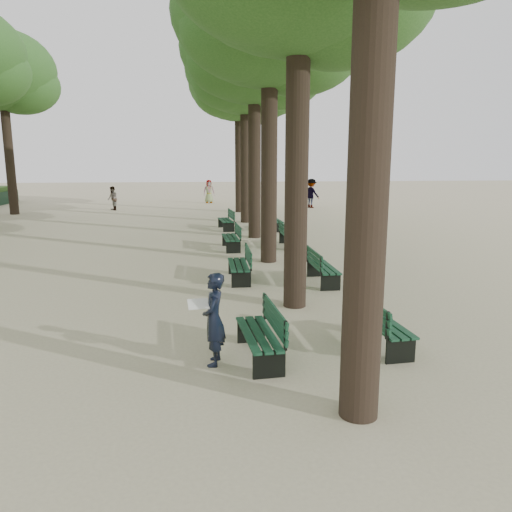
{
  "coord_description": "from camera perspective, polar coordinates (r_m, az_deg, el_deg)",
  "views": [
    {
      "loc": [
        -0.46,
        -8.0,
        3.42
      ],
      "look_at": [
        0.6,
        3.0,
        1.2
      ],
      "focal_mm": 35.0,
      "sensor_mm": 36.0,
      "label": 1
    }
  ],
  "objects": [
    {
      "name": "bench_right_3",
      "position": [
        23.53,
        2.11,
        3.66
      ],
      "size": [
        0.68,
        1.83,
        0.92
      ],
      "color": "black",
      "rests_on": "ground"
    },
    {
      "name": "pedestrian_a",
      "position": [
        33.3,
        -16.06,
        6.34
      ],
      "size": [
        0.61,
        0.8,
        1.53
      ],
      "primitive_type": "imported",
      "rotation": [
        0.0,
        0.0,
        5.19
      ],
      "color": "#262628",
      "rests_on": "ground"
    },
    {
      "name": "pedestrian_d",
      "position": [
        37.35,
        -5.4,
        7.37
      ],
      "size": [
        0.87,
        0.47,
        1.7
      ],
      "primitive_type": "imported",
      "rotation": [
        0.0,
        0.0,
        0.16
      ],
      "color": "#262628",
      "rests_on": "ground"
    },
    {
      "name": "bench_left_1",
      "position": [
        13.94,
        -1.96,
        -1.7
      ],
      "size": [
        0.59,
        1.8,
        0.92
      ],
      "color": "black",
      "rests_on": "ground"
    },
    {
      "name": "man_with_map",
      "position": [
        8.31,
        -4.84,
        -7.21
      ],
      "size": [
        0.63,
        0.66,
        1.56
      ],
      "color": "black",
      "rests_on": "ground"
    },
    {
      "name": "tree_central_3",
      "position": [
        21.51,
        -0.18,
        22.7
      ],
      "size": [
        6.0,
        6.0,
        9.95
      ],
      "color": "#33261C",
      "rests_on": "ground"
    },
    {
      "name": "ground",
      "position": [
        8.72,
        -2.08,
        -11.76
      ],
      "size": [
        120.0,
        120.0,
        0.0
      ],
      "primitive_type": "plane",
      "color": "#BCB28E",
      "rests_on": "ground"
    },
    {
      "name": "bench_left_2",
      "position": [
        18.59,
        -2.88,
        1.59
      ],
      "size": [
        0.68,
        1.83,
        0.92
      ],
      "color": "black",
      "rests_on": "ground"
    },
    {
      "name": "pedestrian_b",
      "position": [
        33.85,
        6.34,
        7.13
      ],
      "size": [
        1.08,
        1.21,
        1.93
      ],
      "primitive_type": "imported",
      "rotation": [
        0.0,
        0.0,
        2.25
      ],
      "color": "#262628",
      "rests_on": "ground"
    },
    {
      "name": "tree_central_5",
      "position": [
        31.35,
        -1.98,
        19.11
      ],
      "size": [
        6.0,
        6.0,
        9.95
      ],
      "color": "#33261C",
      "rests_on": "ground"
    },
    {
      "name": "bench_left_3",
      "position": [
        23.67,
        -3.46,
        3.7
      ],
      "size": [
        0.78,
        1.86,
        0.92
      ],
      "color": "black",
      "rests_on": "ground"
    },
    {
      "name": "tree_central_2",
      "position": [
        16.67,
        1.59,
        26.06
      ],
      "size": [
        6.0,
        6.0,
        9.95
      ],
      "color": "#33261C",
      "rests_on": "ground"
    },
    {
      "name": "bench_right_1",
      "position": [
        13.74,
        7.67,
        -1.99
      ],
      "size": [
        0.62,
        1.82,
        0.92
      ],
      "color": "black",
      "rests_on": "ground"
    },
    {
      "name": "bench_left_0",
      "position": [
        8.66,
        0.36,
        -9.97
      ],
      "size": [
        0.74,
        1.85,
        0.92
      ],
      "color": "black",
      "rests_on": "ground"
    },
    {
      "name": "bench_right_2",
      "position": [
        19.15,
        3.87,
        1.87
      ],
      "size": [
        0.64,
        1.82,
        0.92
      ],
      "color": "black",
      "rests_on": "ground"
    },
    {
      "name": "tree_far_5",
      "position": [
        33.42,
        -27.11,
        18.3
      ],
      "size": [
        6.0,
        6.0,
        10.45
      ],
      "color": "#33261C",
      "rests_on": "ground"
    },
    {
      "name": "bench_right_0",
      "position": [
        9.47,
        14.05,
        -8.41
      ],
      "size": [
        0.75,
        1.85,
        0.92
      ],
      "color": "black",
      "rests_on": "ground"
    },
    {
      "name": "tree_central_4",
      "position": [
        26.42,
        -1.26,
        20.57
      ],
      "size": [
        6.0,
        6.0,
        9.95
      ],
      "color": "#33261C",
      "rests_on": "ground"
    }
  ]
}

